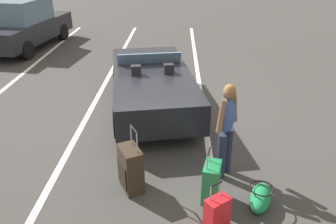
{
  "coord_description": "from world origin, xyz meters",
  "views": [
    {
      "loc": [
        -7.45,
        -0.6,
        3.53
      ],
      "look_at": [
        -1.75,
        -0.43,
        0.75
      ],
      "focal_mm": 36.32,
      "sensor_mm": 36.0,
      "label": 1
    }
  ],
  "objects": [
    {
      "name": "parked_sedan_near",
      "position": [
        5.31,
        5.25,
        0.89
      ],
      "size": [
        4.71,
        2.42,
        1.82
      ],
      "rotation": [
        0.0,
        0.0,
        -0.14
      ],
      "color": "black",
      "rests_on": "ground_plane"
    },
    {
      "name": "suitcase_small_carryon",
      "position": [
        -3.87,
        -1.17,
        0.25
      ],
      "size": [
        0.36,
        0.39,
        0.73
      ],
      "rotation": [
        0.0,
        0.0,
        3.79
      ],
      "color": "red",
      "rests_on": "ground_plane"
    },
    {
      "name": "duffel_bag",
      "position": [
        -3.41,
        -1.87,
        0.16
      ],
      "size": [
        0.7,
        0.5,
        0.34
      ],
      "rotation": [
        0.0,
        0.0,
        2.79
      ],
      "color": "#19723F",
      "rests_on": "ground_plane"
    },
    {
      "name": "traveler_person",
      "position": [
        -2.61,
        -1.4,
        0.93
      ],
      "size": [
        0.54,
        0.43,
        1.65
      ],
      "rotation": [
        0.0,
        0.0,
        0.93
      ],
      "color": "#1E2338",
      "rests_on": "ground_plane"
    },
    {
      "name": "lot_line_mid",
      "position": [
        0.0,
        1.48,
        0.0
      ],
      "size": [
        18.0,
        0.12,
        0.01
      ],
      "primitive_type": "cube",
      "color": "silver",
      "rests_on": "ground_plane"
    },
    {
      "name": "convertible_car",
      "position": [
        0.21,
        0.04,
        0.59
      ],
      "size": [
        4.38,
        2.45,
        1.24
      ],
      "rotation": [
        0.0,
        0.0,
        0.18
      ],
      "color": "black",
      "rests_on": "ground_plane"
    },
    {
      "name": "lot_line_near",
      "position": [
        0.0,
        -1.22,
        0.0
      ],
      "size": [
        18.0,
        0.12,
        0.01
      ],
      "primitive_type": "cube",
      "color": "silver",
      "rests_on": "ground_plane"
    },
    {
      "name": "suitcase_medium_bright",
      "position": [
        -3.27,
        -1.14,
        0.31
      ],
      "size": [
        0.44,
        0.33,
        0.87
      ],
      "rotation": [
        0.0,
        0.0,
        4.48
      ],
      "color": "#19723F",
      "rests_on": "ground_plane"
    },
    {
      "name": "ground_plane",
      "position": [
        0.0,
        0.0,
        0.0
      ],
      "size": [
        80.0,
        80.0,
        0.0
      ],
      "primitive_type": "plane",
      "color": "#383533"
    },
    {
      "name": "suitcase_large_black",
      "position": [
        -3.04,
        0.12,
        0.37
      ],
      "size": [
        0.55,
        0.47,
        1.09
      ],
      "rotation": [
        0.0,
        0.0,
        2.04
      ],
      "color": "#2D2319",
      "rests_on": "ground_plane"
    }
  ]
}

